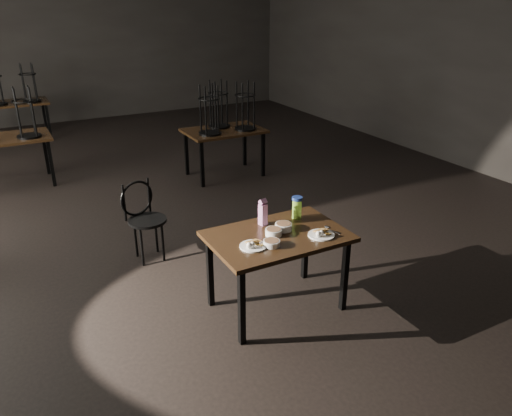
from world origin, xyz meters
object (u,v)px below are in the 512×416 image
water_bottle (297,207)px  juice_carton (263,213)px  main_table (278,242)px  bentwood_chair (143,214)px

water_bottle → juice_carton: bearing=175.4°
main_table → water_bottle: bearing=32.6°
main_table → juice_carton: juice_carton is taller
main_table → bentwood_chair: bearing=116.9°
main_table → water_bottle: 0.44m
water_bottle → bentwood_chair: 1.75m
bentwood_chair → juice_carton: bearing=-75.9°
main_table → juice_carton: (-0.02, 0.24, 0.20)m
bentwood_chair → main_table: bearing=-79.5°
main_table → bentwood_chair: size_ratio=1.39×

